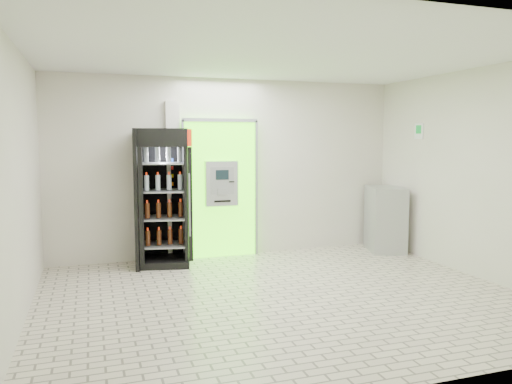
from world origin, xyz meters
name	(u,v)px	position (x,y,z in m)	size (l,w,h in m)	color
ground	(283,296)	(0.00, 0.00, 0.00)	(6.00, 6.00, 0.00)	#C0B39F
room_shell	(284,151)	(0.00, 0.00, 1.84)	(6.00, 6.00, 6.00)	silver
atm_assembly	(220,188)	(-0.20, 2.41, 1.17)	(1.30, 0.24, 2.33)	#50F012
pillar	(173,181)	(-0.98, 2.45, 1.30)	(0.22, 0.11, 2.60)	silver
beverage_cooler	(163,200)	(-1.20, 2.14, 1.03)	(0.93, 0.89, 2.15)	black
steel_cabinet	(385,219)	(2.70, 1.90, 0.57)	(0.82, 0.99, 1.14)	#A6A9AE
exit_sign	(419,131)	(2.99, 1.40, 2.12)	(0.02, 0.22, 0.26)	white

